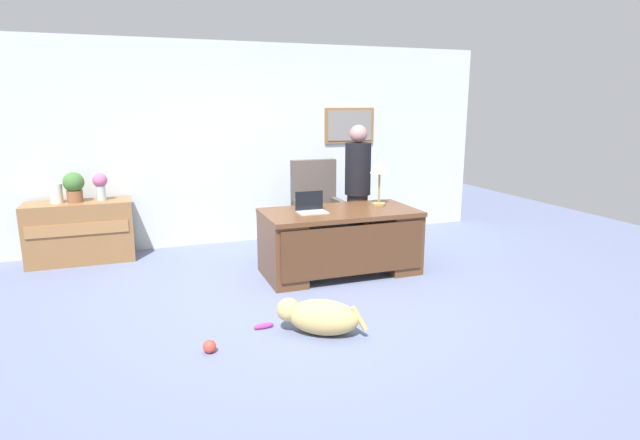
# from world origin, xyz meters

# --- Properties ---
(ground_plane) EXTENTS (12.00, 12.00, 0.00)m
(ground_plane) POSITION_xyz_m (0.00, 0.00, 0.00)
(ground_plane) COLOR slate
(back_wall) EXTENTS (7.00, 0.16, 2.70)m
(back_wall) POSITION_xyz_m (0.01, 2.60, 1.35)
(back_wall) COLOR silver
(back_wall) RESTS_ON ground_plane
(desk) EXTENTS (1.72, 0.89, 0.73)m
(desk) POSITION_xyz_m (0.62, 0.74, 0.40)
(desk) COLOR brown
(desk) RESTS_ON ground_plane
(credenza) EXTENTS (1.22, 0.50, 0.74)m
(credenza) POSITION_xyz_m (-2.19, 2.25, 0.37)
(credenza) COLOR olive
(credenza) RESTS_ON ground_plane
(armchair) EXTENTS (0.60, 0.59, 1.18)m
(armchair) POSITION_xyz_m (0.70, 1.74, 0.52)
(armchair) COLOR #564C47
(armchair) RESTS_ON ground_plane
(person_standing) EXTENTS (0.32, 0.32, 1.65)m
(person_standing) POSITION_xyz_m (1.09, 1.35, 0.85)
(person_standing) COLOR #262323
(person_standing) RESTS_ON ground_plane
(dog_lying) EXTENTS (0.69, 0.58, 0.30)m
(dog_lying) POSITION_xyz_m (-0.15, -0.67, 0.16)
(dog_lying) COLOR tan
(dog_lying) RESTS_ON ground_plane
(laptop) EXTENTS (0.32, 0.22, 0.22)m
(laptop) POSITION_xyz_m (0.28, 0.79, 0.79)
(laptop) COLOR #B2B5BA
(laptop) RESTS_ON desk
(desk_lamp) EXTENTS (0.22, 0.22, 0.56)m
(desk_lamp) POSITION_xyz_m (1.17, 0.90, 1.16)
(desk_lamp) COLOR #9E8447
(desk_lamp) RESTS_ON desk
(vase_with_flowers) EXTENTS (0.17, 0.17, 0.34)m
(vase_with_flowers) POSITION_xyz_m (-1.92, 2.25, 0.94)
(vase_with_flowers) COLOR silver
(vase_with_flowers) RESTS_ON credenza
(vase_empty) EXTENTS (0.14, 0.14, 0.23)m
(vase_empty) POSITION_xyz_m (-2.41, 2.25, 0.86)
(vase_empty) COLOR silver
(vase_empty) RESTS_ON credenza
(potted_plant) EXTENTS (0.24, 0.24, 0.36)m
(potted_plant) POSITION_xyz_m (-2.21, 2.25, 0.94)
(potted_plant) COLOR brown
(potted_plant) RESTS_ON credenza
(dog_toy_ball) EXTENTS (0.10, 0.10, 0.10)m
(dog_toy_ball) POSITION_xyz_m (-1.07, -0.70, 0.05)
(dog_toy_ball) COLOR #E53F33
(dog_toy_ball) RESTS_ON ground_plane
(dog_toy_bone) EXTENTS (0.18, 0.06, 0.05)m
(dog_toy_bone) POSITION_xyz_m (-0.57, -0.42, 0.03)
(dog_toy_bone) COLOR #D8338C
(dog_toy_bone) RESTS_ON ground_plane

